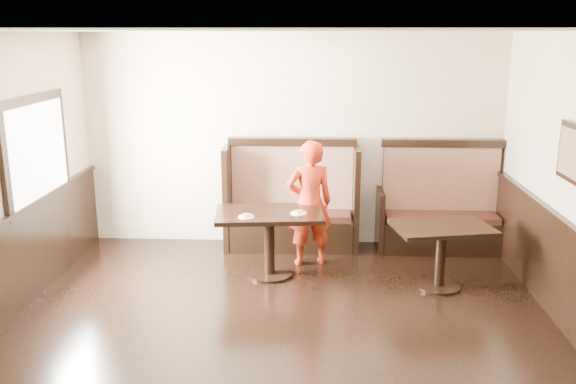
# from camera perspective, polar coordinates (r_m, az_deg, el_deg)

# --- Properties ---
(ground) EXTENTS (7.00, 7.00, 0.00)m
(ground) POSITION_cam_1_polar(r_m,az_deg,el_deg) (5.26, -1.18, -17.31)
(ground) COLOR black
(ground) RESTS_ON ground
(room_shell) EXTENTS (7.00, 7.00, 7.00)m
(room_shell) POSITION_cam_1_polar(r_m,az_deg,el_deg) (5.22, -4.32, -9.30)
(room_shell) COLOR #C9B791
(room_shell) RESTS_ON ground
(booth_main) EXTENTS (1.75, 0.72, 1.45)m
(booth_main) POSITION_cam_1_polar(r_m,az_deg,el_deg) (8.07, 0.35, -1.54)
(booth_main) COLOR black
(booth_main) RESTS_ON ground
(booth_neighbor) EXTENTS (1.65, 0.72, 1.45)m
(booth_neighbor) POSITION_cam_1_polar(r_m,az_deg,el_deg) (8.25, 14.02, -1.98)
(booth_neighbor) COLOR black
(booth_neighbor) RESTS_ON ground
(table_main) EXTENTS (1.30, 0.89, 0.78)m
(table_main) POSITION_cam_1_polar(r_m,az_deg,el_deg) (7.08, -1.76, -3.30)
(table_main) COLOR black
(table_main) RESTS_ON ground
(table_neighbor) EXTENTS (1.16, 0.88, 0.73)m
(table_neighbor) POSITION_cam_1_polar(r_m,az_deg,el_deg) (6.98, 14.15, -4.50)
(table_neighbor) COLOR black
(table_neighbor) RESTS_ON ground
(child) EXTENTS (0.64, 0.50, 1.56)m
(child) POSITION_cam_1_polar(r_m,az_deg,el_deg) (7.40, 2.03, -1.06)
(child) COLOR #B82B13
(child) RESTS_ON ground
(pizza_plate_left) EXTENTS (0.18, 0.18, 0.03)m
(pizza_plate_left) POSITION_cam_1_polar(r_m,az_deg,el_deg) (6.85, -3.93, -2.26)
(pizza_plate_left) COLOR white
(pizza_plate_left) RESTS_ON table_main
(pizza_plate_right) EXTENTS (0.19, 0.19, 0.03)m
(pizza_plate_right) POSITION_cam_1_polar(r_m,az_deg,el_deg) (6.96, 0.99, -1.93)
(pizza_plate_right) COLOR white
(pizza_plate_right) RESTS_ON table_main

